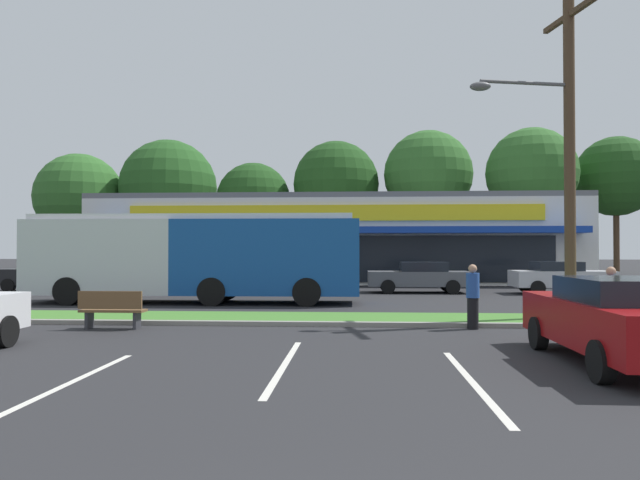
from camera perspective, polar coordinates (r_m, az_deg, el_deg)
The scene contains 22 objects.
grass_median at distance 16.32m, azimuth 2.60°, elevation -7.66°, with size 56.00×2.20×0.12m, color #427A2D.
curb_lip at distance 15.11m, azimuth 2.53°, elevation -8.20°, with size 56.00×0.24×0.12m, color gray.
parking_stripe_0 at distance 9.44m, azimuth -23.66°, elevation -12.86°, with size 0.12×4.80×0.01m, color silver.
parking_stripe_1 at distance 10.20m, azimuth -3.48°, elevation -12.04°, with size 0.12×4.80×0.01m, color silver.
parking_stripe_2 at distance 9.25m, azimuth 14.55°, elevation -13.17°, with size 0.12×4.80×0.01m, color silver.
storefront_building at distance 37.33m, azimuth 1.59°, elevation 0.01°, with size 28.67×11.55×5.19m.
tree_far_left at distance 53.23m, azimuth -22.43°, elevation 3.89°, with size 7.28×7.28×10.05m.
tree_left at distance 50.70m, azimuth -14.58°, elevation 4.91°, with size 8.06×8.06×11.17m.
tree_mid_left at distance 48.68m, azimuth -6.51°, elevation 3.92°, with size 6.08×6.08×9.16m.
tree_mid at distance 47.82m, azimuth 1.57°, elevation 5.46°, with size 6.98×6.98×10.82m.
tree_mid_right at distance 47.25m, azimuth 10.50°, elevation 6.27°, with size 6.98×6.98×11.41m.
tree_right at distance 46.59m, azimuth 19.95°, elevation 6.17°, with size 6.71×6.71×11.08m.
tree_far_right at distance 50.45m, azimuth 26.90°, elevation 5.54°, with size 6.10×6.10×10.66m.
utility_pole at distance 17.63m, azimuth 22.73°, elevation 8.59°, with size 3.15×2.37×9.06m.
city_bus at distance 22.13m, azimuth -12.10°, elevation -1.46°, with size 12.20×2.75×3.25m.
bus_stop_bench at distance 15.43m, azimuth -19.64°, elevation -6.34°, with size 1.60×0.45×0.95m.
car_0 at distance 11.25m, azimuth 27.10°, elevation -6.87°, with size 1.98×4.76×1.49m.
car_1 at distance 30.53m, azimuth -24.79°, elevation -3.06°, with size 4.79×1.99×1.57m.
car_3 at distance 28.13m, azimuth 22.42°, elevation -3.35°, with size 4.25×1.99×1.44m.
car_4 at distance 27.18m, azimuth 9.65°, elevation -3.54°, with size 4.60×1.94×1.41m.
pedestrian_near_bench at distance 14.64m, azimuth 26.54°, elevation -5.43°, with size 0.32×0.32×1.59m.
pedestrian_mid at distance 15.00m, azimuth 14.68°, elevation -5.36°, with size 0.32×0.32×1.60m.
Camera 1 is at (0.25, -2.20, 1.96)m, focal length 32.80 mm.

